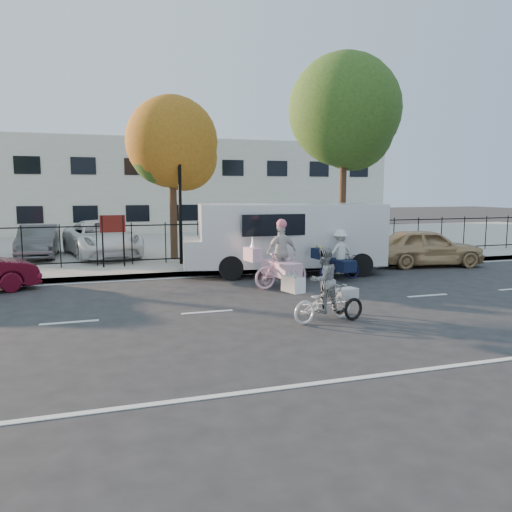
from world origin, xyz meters
name	(u,v)px	position (x,y,z in m)	size (l,w,h in m)	color
ground	(207,312)	(0.00, 0.00, 0.00)	(120.00, 120.00, 0.00)	#333334
road_markings	(207,312)	(0.00, 0.00, 0.01)	(60.00, 9.52, 0.01)	silver
curb	(175,274)	(0.00, 5.05, 0.07)	(60.00, 0.10, 0.15)	#A8A399
sidewalk	(170,269)	(0.00, 6.10, 0.07)	(60.00, 2.20, 0.15)	#A8A399
parking_lot	(146,243)	(0.00, 15.00, 0.07)	(60.00, 15.60, 0.15)	#A8A399
iron_fence	(166,243)	(0.00, 7.20, 0.90)	(58.00, 0.06, 1.50)	black
building	(131,187)	(0.00, 25.00, 3.00)	(34.00, 10.00, 6.00)	silver
lamppost	(180,181)	(0.50, 6.80, 3.11)	(0.36, 0.36, 4.33)	black
street_sign	(113,231)	(-1.85, 6.80, 1.42)	(0.85, 0.06, 1.80)	black
zebra_trike	(323,293)	(2.22, -1.53, 0.62)	(1.88, 1.05, 1.61)	white
unicorn_bike	(280,263)	(2.61, 2.19, 0.74)	(2.02, 1.43, 1.99)	#FFC2DC
bull_bike	(339,260)	(4.82, 2.86, 0.63)	(1.74, 1.21, 1.58)	#130F33
white_van	(287,235)	(3.70, 4.50, 1.30)	(6.89, 3.12, 2.35)	white
gold_sedan	(426,247)	(9.22, 4.50, 0.70)	(1.66, 4.13, 1.41)	tan
lot_car_b	(102,238)	(-2.21, 9.92, 0.87)	(2.40, 5.21, 1.45)	white
lot_car_c	(38,241)	(-4.61, 10.26, 0.79)	(1.36, 3.89, 1.28)	#54575C
lot_car_d	(325,234)	(7.86, 10.28, 0.73)	(1.38, 3.42, 1.17)	#A6AAAE
tree_mid	(175,147)	(0.60, 8.26, 4.43)	(3.50, 3.46, 6.34)	#442D1D
tree_east	(347,116)	(7.34, 7.36, 5.75)	(4.48, 4.48, 8.20)	#442D1D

